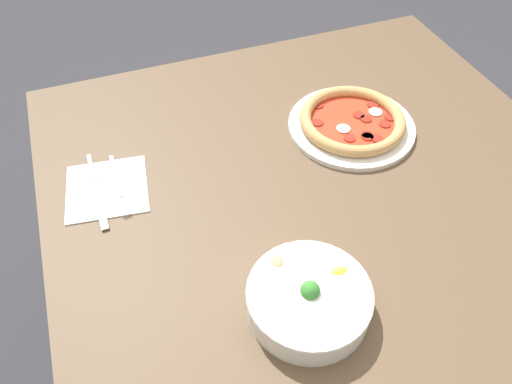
{
  "coord_description": "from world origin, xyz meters",
  "views": [
    {
      "loc": [
        0.37,
        0.62,
        1.51
      ],
      "look_at": [
        0.14,
        0.0,
        0.79
      ],
      "focal_mm": 35.0,
      "sensor_mm": 36.0,
      "label": 1
    }
  ],
  "objects_px": {
    "pizza": "(352,122)",
    "knife": "(96,187)",
    "fork": "(118,184)",
    "bowl": "(309,298)"
  },
  "relations": [
    {
      "from": "pizza",
      "to": "knife",
      "type": "distance_m",
      "value": 0.57
    },
    {
      "from": "pizza",
      "to": "fork",
      "type": "bearing_deg",
      "value": -0.41
    },
    {
      "from": "knife",
      "to": "bowl",
      "type": "bearing_deg",
      "value": 35.64
    },
    {
      "from": "fork",
      "to": "knife",
      "type": "height_order",
      "value": "same"
    },
    {
      "from": "pizza",
      "to": "knife",
      "type": "xyz_separation_m",
      "value": [
        0.57,
        -0.01,
        -0.01
      ]
    },
    {
      "from": "fork",
      "to": "knife",
      "type": "bearing_deg",
      "value": -100.17
    },
    {
      "from": "bowl",
      "to": "knife",
      "type": "height_order",
      "value": "bowl"
    },
    {
      "from": "fork",
      "to": "pizza",
      "type": "bearing_deg",
      "value": 89.06
    },
    {
      "from": "pizza",
      "to": "fork",
      "type": "height_order",
      "value": "pizza"
    },
    {
      "from": "bowl",
      "to": "fork",
      "type": "height_order",
      "value": "bowl"
    }
  ]
}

